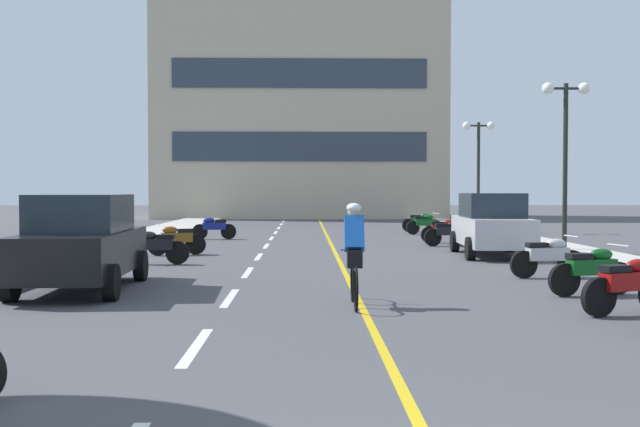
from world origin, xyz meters
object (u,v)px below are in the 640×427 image
motorcycle_5 (155,246)px  motorcycle_6 (176,239)px  motorcycle_8 (445,230)px  motorcycle_10 (425,223)px  cyclist_rider (354,252)px  motorcycle_4 (548,256)px  parked_car_mid (492,224)px  motorcycle_11 (421,222)px  motorcycle_9 (214,227)px  street_lamp_mid (566,127)px  motorcycle_2 (628,284)px  motorcycle_7 (449,232)px  parked_car_near (82,242)px  motorcycle_3 (592,269)px  street_lamp_far (479,150)px

motorcycle_5 → motorcycle_6: size_ratio=1.03×
motorcycle_8 → motorcycle_10: size_ratio=1.02×
motorcycle_10 → cyclist_rider: bearing=-102.7°
motorcycle_4 → cyclist_rider: (-4.47, -3.75, 0.41)m
parked_car_mid → motorcycle_11: (-0.10, 12.18, -0.44)m
motorcycle_4 → motorcycle_8: size_ratio=1.00×
motorcycle_8 → motorcycle_9: bearing=166.4°
street_lamp_mid → motorcycle_10: 10.39m
motorcycle_8 → motorcycle_4: bearing=-88.8°
motorcycle_4 → motorcycle_8: 10.52m
motorcycle_2 → parked_car_mid: bearing=87.2°
motorcycle_4 → motorcycle_6: size_ratio=1.03×
motorcycle_7 → cyclist_rider: bearing=-107.8°
motorcycle_2 → motorcycle_10: same height
parked_car_near → motorcycle_7: parked_car_near is taller
motorcycle_2 → motorcycle_9: size_ratio=0.96×
motorcycle_5 → motorcycle_10: (9.03, 12.69, 0.00)m
motorcycle_9 → motorcycle_8: bearing=-13.6°
motorcycle_9 → motorcycle_11: bearing=29.0°
motorcycle_2 → motorcycle_9: same height
motorcycle_2 → motorcycle_9: (-8.46, 17.30, 0.00)m
cyclist_rider → motorcycle_10: bearing=77.3°
motorcycle_3 → motorcycle_8: size_ratio=0.99×
motorcycle_4 → motorcycle_5: size_ratio=1.00×
parked_car_near → motorcycle_4: (9.52, 1.76, -0.44)m
motorcycle_6 → motorcycle_10: bearing=48.1°
street_lamp_far → motorcycle_2: street_lamp_far is taller
street_lamp_far → motorcycle_10: (-2.63, -1.29, -3.24)m
street_lamp_far → motorcycle_5: (-11.66, -13.98, -3.24)m
parked_car_near → street_lamp_mid: bearing=33.5°
street_lamp_mid → motorcycle_7: size_ratio=2.97×
motorcycle_8 → cyclist_rider: bearing=-106.6°
motorcycle_2 → motorcycle_5: size_ratio=0.96×
motorcycle_3 → motorcycle_10: size_ratio=1.01×
motorcycle_3 → motorcycle_9: (-8.71, 15.27, 0.00)m
parked_car_mid → motorcycle_2: bearing=-92.8°
motorcycle_2 → motorcycle_5: 11.69m
motorcycle_7 → motorcycle_9: same height
motorcycle_7 → street_lamp_mid: bearing=-42.3°
parked_car_near → motorcycle_8: 15.41m
motorcycle_7 → parked_car_mid: bearing=-82.1°
motorcycle_4 → motorcycle_10: size_ratio=1.02×
motorcycle_6 → motorcycle_3: bearing=-43.2°
motorcycle_9 → motorcycle_10: same height
parked_car_mid → motorcycle_11: parked_car_mid is taller
motorcycle_2 → motorcycle_7: same height
motorcycle_3 → motorcycle_8: bearing=90.5°
parked_car_near → motorcycle_5: bearing=85.2°
motorcycle_5 → motorcycle_7: size_ratio=1.00×
motorcycle_4 → motorcycle_10: 15.74m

